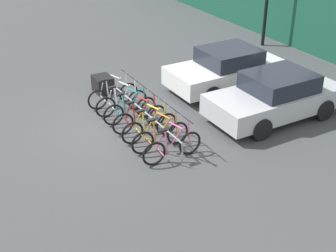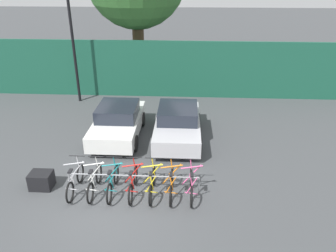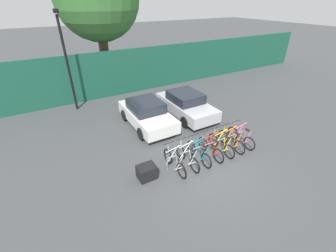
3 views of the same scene
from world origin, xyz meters
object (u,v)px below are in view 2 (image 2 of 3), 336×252
bike_rack (133,177)px  car_white (118,122)px  bicycle_teal (113,182)px  cargo_crate (41,180)px  bicycle_silver (75,181)px  bicycle_orange (171,184)px  bicycle_white (95,182)px  bicycle_yellow (152,184)px  lamp_post (73,42)px  car_silver (178,123)px  bicycle_red (133,183)px  bicycle_pink (191,185)px

bike_rack → car_white: car_white is taller
bicycle_teal → cargo_crate: 2.37m
bicycle_silver → bicycle_orange: size_ratio=1.00×
cargo_crate → bicycle_silver: bearing=-6.5°
bicycle_white → bicycle_teal: same height
bicycle_silver → bicycle_teal: (1.20, 0.00, 0.00)m
bicycle_silver → cargo_crate: bearing=175.5°
bicycle_yellow → lamp_post: size_ratio=0.31×
bicycle_yellow → lamp_post: (-4.74, 7.97, 2.77)m
bike_rack → bicycle_white: (-1.21, -0.15, -0.11)m
bike_rack → car_silver: (1.30, 3.70, 0.20)m
bike_rack → car_white: 3.93m
bicycle_yellow → car_silver: 3.92m
bicycle_yellow → car_white: 4.30m
bicycle_white → car_silver: bearing=60.5°
bicycle_yellow → bicycle_orange: size_ratio=1.00×
car_silver → bicycle_silver: bearing=-129.1°
lamp_post → cargo_crate: 8.43m
bicycle_red → cargo_crate: bicycle_red is taller
bicycle_red → car_white: (-1.21, 3.89, 0.31)m
bike_rack → car_silver: car_silver is taller
bicycle_orange → car_silver: bearing=89.9°
bicycle_teal → bicycle_yellow: size_ratio=1.00×
cargo_crate → bike_rack: bearing=0.3°
bicycle_red → lamp_post: lamp_post is taller
bicycle_red → car_silver: size_ratio=0.41×
bicycle_red → bicycle_teal: bearing=176.9°
bicycle_yellow → car_silver: car_silver is taller
bicycle_pink → bike_rack: bearing=174.4°
bicycle_pink → lamp_post: bearing=125.8°
car_white → bicycle_pink: bearing=-52.1°
bicycle_yellow → lamp_post: lamp_post is taller
bicycle_white → bicycle_orange: same height
bicycle_white → bicycle_orange: (2.42, 0.00, 0.00)m
car_silver → cargo_crate: size_ratio=5.89×
bicycle_teal → bicycle_pink: size_ratio=1.00×
bicycle_teal → bicycle_pink: 2.46m
bike_rack → bicycle_silver: bicycle_silver is taller
bicycle_orange → bike_rack: bearing=174.1°
bicycle_silver → bicycle_pink: bearing=2.0°
car_white → bike_rack: bearing=-72.2°
bike_rack → bicycle_red: bicycle_red is taller
bicycle_teal → car_white: bearing=98.8°
bicycle_red → lamp_post: 9.40m
bicycle_pink → bicycle_yellow: bearing=179.0°
bicycle_white → bicycle_teal: size_ratio=1.00×
bicycle_red → lamp_post: size_ratio=0.31×
bicycle_pink → cargo_crate: bearing=177.4°
bicycle_yellow → bike_rack: bearing=168.5°
bicycle_teal → bicycle_silver: bearing=-179.5°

